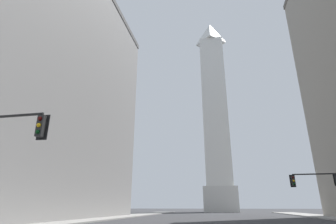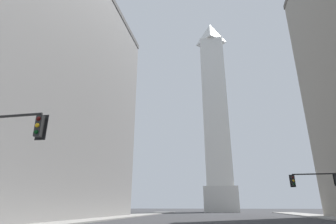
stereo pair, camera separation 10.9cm
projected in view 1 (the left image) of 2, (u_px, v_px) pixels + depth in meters
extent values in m
cube|color=gray|center=(85.00, 220.00, 29.06)|extent=(5.00, 91.65, 0.15)
cube|color=gray|center=(12.00, 82.00, 34.56)|extent=(20.89, 40.54, 33.97)
cube|color=silver|center=(221.00, 199.00, 72.62)|extent=(9.18, 9.18, 6.67)
cube|color=silver|center=(215.00, 108.00, 81.80)|extent=(7.34, 7.34, 47.36)
pyramid|color=silver|center=(210.00, 34.00, 91.22)|extent=(7.34, 7.34, 8.08)
cylinder|color=black|center=(9.00, 116.00, 13.67)|extent=(3.95, 0.14, 0.14)
cube|color=black|center=(41.00, 126.00, 13.09)|extent=(0.36, 0.36, 1.10)
cube|color=black|center=(43.00, 127.00, 13.26)|extent=(0.58, 0.06, 1.32)
sphere|color=#410907|center=(40.00, 119.00, 13.03)|extent=(0.22, 0.22, 0.22)
sphere|color=yellow|center=(39.00, 125.00, 12.92)|extent=(0.22, 0.22, 0.22)
sphere|color=#073410|center=(38.00, 132.00, 12.80)|extent=(0.22, 0.22, 0.22)
cube|color=black|center=(336.00, 180.00, 27.95)|extent=(0.58, 0.06, 1.32)
cylinder|color=black|center=(315.00, 174.00, 28.35)|extent=(4.69, 0.14, 0.14)
cube|color=black|center=(293.00, 181.00, 28.54)|extent=(0.36, 0.36, 1.10)
cube|color=black|center=(293.00, 181.00, 28.71)|extent=(0.58, 0.06, 1.32)
sphere|color=#410907|center=(293.00, 177.00, 28.48)|extent=(0.22, 0.22, 0.22)
sphere|color=yellow|center=(294.00, 181.00, 28.37)|extent=(0.22, 0.22, 0.22)
sphere|color=#073410|center=(294.00, 184.00, 28.25)|extent=(0.22, 0.22, 0.22)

